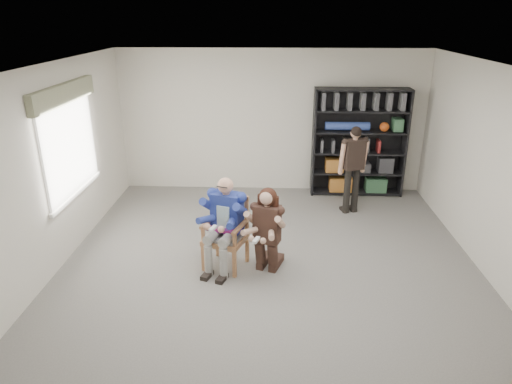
# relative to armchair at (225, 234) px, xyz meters

# --- Properties ---
(room_shell) EXTENTS (6.00, 7.00, 2.80)m
(room_shell) POSITION_rel_armchair_xyz_m (0.62, -0.33, 0.88)
(room_shell) COLOR white
(room_shell) RESTS_ON ground
(floor) EXTENTS (6.00, 7.00, 0.01)m
(floor) POSITION_rel_armchair_xyz_m (0.62, -0.33, -0.52)
(floor) COLOR slate
(floor) RESTS_ON ground
(window_left) EXTENTS (0.16, 2.00, 1.75)m
(window_left) POSITION_rel_armchair_xyz_m (-2.33, 0.67, 1.11)
(window_left) COLOR white
(window_left) RESTS_ON room_shell
(armchair) EXTENTS (0.76, 0.75, 1.04)m
(armchair) POSITION_rel_armchair_xyz_m (0.00, 0.00, 0.00)
(armchair) COLOR #A36443
(armchair) RESTS_ON floor
(seated_man) EXTENTS (0.82, 0.96, 1.35)m
(seated_man) POSITION_rel_armchair_xyz_m (0.00, 0.00, 0.16)
(seated_man) COLOR navy
(seated_man) RESTS_ON floor
(kneeling_woman) EXTENTS (0.76, 0.96, 1.24)m
(kneeling_woman) POSITION_rel_armchair_xyz_m (0.58, -0.12, 0.10)
(kneeling_woman) COLOR #37261B
(kneeling_woman) RESTS_ON floor
(bookshelf) EXTENTS (1.80, 0.38, 2.10)m
(bookshelf) POSITION_rel_armchair_xyz_m (2.32, 2.95, 0.53)
(bookshelf) COLOR black
(bookshelf) RESTS_ON floor
(standing_man) EXTENTS (0.56, 0.42, 1.60)m
(standing_man) POSITION_rel_armchair_xyz_m (2.08, 2.00, 0.28)
(standing_man) COLOR black
(standing_man) RESTS_ON floor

